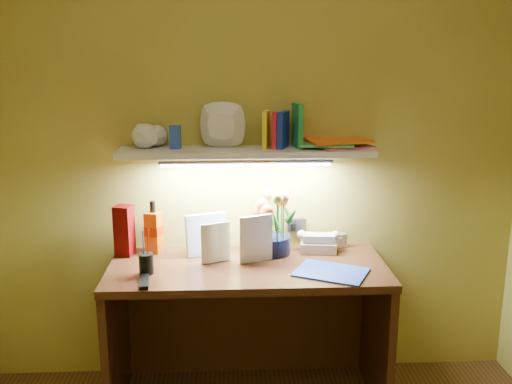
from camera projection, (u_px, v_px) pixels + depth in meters
desk at (248, 333)px, 2.96m from camera, size 1.40×0.60×0.75m
flower_bouquet at (273, 223)px, 3.01m from camera, size 0.23×0.23×0.34m
telephone at (318, 241)px, 3.07m from camera, size 0.20×0.16×0.11m
desk_clock at (339, 241)px, 3.13m from camera, size 0.08×0.06×0.08m
whisky_bottle at (153, 227)px, 3.03m from camera, size 0.10×0.10×0.28m
whisky_box at (124, 231)px, 2.99m from camera, size 0.11×0.11×0.27m
pen_cup at (146, 257)px, 2.74m from camera, size 0.09×0.09×0.17m
art_card at (206, 234)px, 3.01m from camera, size 0.22×0.11×0.22m
tv_remote at (144, 282)px, 2.64m from camera, size 0.06×0.16×0.02m
blue_folder at (331, 272)px, 2.77m from camera, size 0.40×0.37×0.01m
desk_book_a at (201, 245)px, 2.86m from camera, size 0.16×0.07×0.21m
desk_book_b at (240, 241)px, 2.86m from camera, size 0.18×0.08×0.25m
wall_shelf at (241, 144)px, 2.91m from camera, size 1.31×0.32×0.26m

